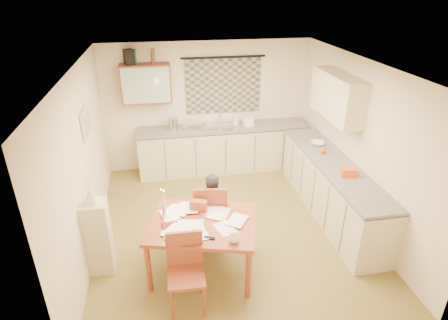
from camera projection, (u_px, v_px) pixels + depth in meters
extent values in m
cube|color=brown|center=(229.00, 226.00, 5.92)|extent=(4.00, 4.50, 0.02)
cube|color=white|center=(230.00, 65.00, 4.82)|extent=(4.00, 4.50, 0.02)
cube|color=beige|center=(208.00, 106.00, 7.37)|extent=(4.00, 0.02, 2.50)
cube|color=beige|center=(276.00, 257.00, 3.36)|extent=(4.00, 0.02, 2.50)
cube|color=beige|center=(83.00, 165.00, 5.05)|extent=(0.02, 4.50, 2.50)
cube|color=beige|center=(359.00, 144.00, 5.68)|extent=(0.02, 4.50, 2.50)
cube|color=navy|center=(223.00, 86.00, 7.21)|extent=(1.45, 0.03, 1.05)
cylinder|color=black|center=(223.00, 57.00, 6.95)|extent=(1.60, 0.04, 0.04)
cube|color=brown|center=(146.00, 83.00, 6.79)|extent=(0.90, 0.34, 0.70)
cube|color=#99B2A5|center=(146.00, 86.00, 6.64)|extent=(0.84, 0.02, 0.64)
cube|color=beige|center=(337.00, 96.00, 5.88)|extent=(0.34, 1.30, 0.70)
cube|color=beige|center=(86.00, 123.00, 5.21)|extent=(0.04, 0.50, 0.40)
cube|color=beige|center=(88.00, 123.00, 5.22)|extent=(0.01, 0.42, 0.32)
cube|color=beige|center=(223.00, 150.00, 7.49)|extent=(3.30, 0.60, 0.86)
cube|color=#63605D|center=(223.00, 128.00, 7.29)|extent=(3.30, 0.62, 0.04)
cube|color=beige|center=(331.00, 190.00, 6.06)|extent=(0.60, 2.95, 0.86)
cube|color=#63605D|center=(335.00, 164.00, 5.86)|extent=(0.62, 2.95, 0.04)
cube|color=white|center=(369.00, 235.00, 5.02)|extent=(0.55, 0.55, 0.82)
cube|color=black|center=(374.00, 208.00, 4.84)|extent=(0.52, 0.52, 0.03)
cube|color=silver|center=(220.00, 129.00, 7.28)|extent=(0.65, 0.59, 0.10)
cylinder|color=silver|center=(220.00, 117.00, 7.37)|extent=(0.04, 0.04, 0.28)
cube|color=silver|center=(193.00, 127.00, 7.17)|extent=(0.40, 0.36, 0.06)
cylinder|color=silver|center=(173.00, 124.00, 7.07)|extent=(0.22, 0.22, 0.24)
cylinder|color=white|center=(249.00, 121.00, 7.32)|extent=(0.29, 0.29, 0.16)
imported|color=white|center=(236.00, 121.00, 7.32)|extent=(0.13, 0.14, 0.18)
imported|color=white|center=(317.00, 143.00, 6.46)|extent=(0.40, 0.40, 0.06)
cube|color=#DE581B|center=(349.00, 172.00, 5.44)|extent=(0.25, 0.21, 0.12)
sphere|color=#DE581B|center=(323.00, 150.00, 6.14)|extent=(0.10, 0.10, 0.10)
cube|color=black|center=(129.00, 57.00, 6.54)|extent=(0.21, 0.24, 0.26)
cylinder|color=#195926|center=(134.00, 57.00, 6.55)|extent=(0.09, 0.09, 0.26)
cylinder|color=brown|center=(153.00, 56.00, 6.60)|extent=(0.08, 0.08, 0.26)
cube|color=brown|center=(202.00, 224.00, 4.72)|extent=(1.54, 1.31, 0.05)
cube|color=brown|center=(211.00, 213.00, 5.35)|extent=(0.51, 0.51, 0.04)
cube|color=brown|center=(210.00, 205.00, 5.04)|extent=(0.46, 0.11, 0.50)
cube|color=brown|center=(186.00, 276.00, 4.26)|extent=(0.43, 0.43, 0.04)
cube|color=brown|center=(184.00, 248.00, 4.32)|extent=(0.42, 0.05, 0.46)
imported|color=black|center=(212.00, 209.00, 5.29)|extent=(0.61, 0.57, 1.14)
cube|color=beige|center=(98.00, 237.00, 4.80)|extent=(0.32, 0.30, 1.04)
cone|color=beige|center=(91.00, 195.00, 4.53)|extent=(0.20, 0.20, 0.22)
cube|color=brown|center=(199.00, 206.00, 4.90)|extent=(0.24, 0.18, 0.16)
imported|color=white|center=(234.00, 239.00, 4.33)|extent=(0.13, 0.13, 0.10)
imported|color=maroon|center=(163.00, 230.00, 4.53)|extent=(0.28, 0.33, 0.03)
imported|color=#DE581B|center=(169.00, 225.00, 4.63)|extent=(0.31, 0.34, 0.02)
cube|color=#DE581B|center=(172.00, 235.00, 4.43)|extent=(0.14, 0.11, 0.04)
cube|color=black|center=(210.00, 238.00, 4.40)|extent=(0.14, 0.09, 0.02)
cylinder|color=silver|center=(165.00, 211.00, 4.77)|extent=(0.07, 0.07, 0.18)
cylinder|color=white|center=(164.00, 198.00, 4.67)|extent=(0.03, 0.03, 0.22)
sphere|color=#FFCC66|center=(161.00, 190.00, 4.62)|extent=(0.02, 0.02, 0.02)
cube|color=white|center=(213.00, 210.00, 4.95)|extent=(0.35, 0.36, 0.00)
cube|color=white|center=(220.00, 213.00, 4.88)|extent=(0.32, 0.36, 0.00)
cube|color=white|center=(198.00, 233.00, 4.50)|extent=(0.24, 0.32, 0.00)
cube|color=white|center=(225.00, 228.00, 4.58)|extent=(0.29, 0.35, 0.00)
cube|color=white|center=(185.00, 229.00, 4.56)|extent=(0.35, 0.36, 0.00)
cube|color=white|center=(194.00, 227.00, 4.61)|extent=(0.25, 0.33, 0.00)
cube|color=white|center=(173.00, 211.00, 4.92)|extent=(0.35, 0.36, 0.00)
cube|color=white|center=(198.00, 233.00, 4.48)|extent=(0.26, 0.33, 0.00)
cube|color=white|center=(218.00, 213.00, 4.86)|extent=(0.33, 0.36, 0.00)
cube|color=white|center=(170.00, 214.00, 4.84)|extent=(0.28, 0.34, 0.00)
cube|color=white|center=(172.00, 231.00, 4.51)|extent=(0.22, 0.31, 0.00)
cube|color=white|center=(177.00, 233.00, 4.48)|extent=(0.36, 0.36, 0.00)
cube|color=white|center=(182.00, 209.00, 4.94)|extent=(0.34, 0.36, 0.00)
cube|color=white|center=(237.00, 220.00, 4.71)|extent=(0.34, 0.36, 0.00)
cube|color=white|center=(174.00, 227.00, 4.58)|extent=(0.31, 0.36, 0.00)
cube|color=white|center=(187.00, 227.00, 4.57)|extent=(0.29, 0.35, 0.00)
cube|color=white|center=(174.00, 231.00, 4.50)|extent=(0.35, 0.36, 0.00)
cube|color=white|center=(189.00, 207.00, 4.96)|extent=(0.23, 0.31, 0.00)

